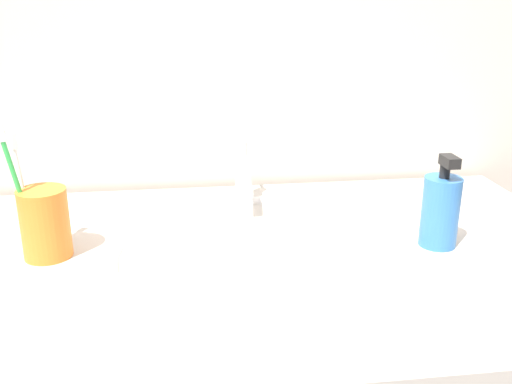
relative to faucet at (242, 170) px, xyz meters
The scene contains 7 objects.
tiled_wall_back 0.33m from the faucet, 97.31° to the left, with size 2.33×0.04×2.40m, color beige.
sink_basin 0.25m from the faucet, 90.00° to the right, with size 0.48×0.48×0.12m.
faucet is the anchor object (origin of this frame).
toothbrush_cup 0.38m from the faucet, 148.83° to the right, with size 0.07×0.07×0.11m, color orange.
toothbrush_white 0.40m from the faucet, 152.78° to the right, with size 0.03×0.03×0.18m.
toothbrush_green 0.41m from the faucet, 150.16° to the right, with size 0.04×0.01×0.20m.
soap_dispenser 0.37m from the faucet, 39.13° to the right, with size 0.06×0.06×0.15m.
Camera 1 is at (-0.09, -0.81, 1.23)m, focal length 40.26 mm.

